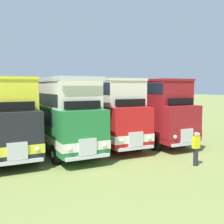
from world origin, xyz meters
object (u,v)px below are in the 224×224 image
Objects in this scene: bus_third_in_row at (2,111)px; bus_fifth_in_row at (99,108)px; bus_fourth_in_row at (55,111)px; bus_sixth_in_row at (136,106)px; marshal_person at (196,148)px.

bus_fifth_in_row is (6.41, -0.47, -0.01)m from bus_third_in_row.
bus_fifth_in_row is at bearing 0.20° from bus_fourth_in_row.
bus_fourth_in_row is 1.02× the size of bus_sixth_in_row.
bus_fifth_in_row is at bearing -178.35° from bus_sixth_in_row.
bus_sixth_in_row is 6.44× the size of marshal_person.
bus_fifth_in_row reaches higher than marshal_person.
bus_fourth_in_row is at bearing -179.80° from bus_fifth_in_row.
bus_third_in_row is 6.39× the size of marshal_person.
bus_sixth_in_row is 8.04m from marshal_person.
bus_fifth_in_row is at bearing -4.20° from bus_third_in_row.
marshal_person is at bearing -56.32° from bus_fourth_in_row.
bus_third_in_row is at bearing 177.75° from bus_sixth_in_row.
bus_fifth_in_row is 3.20m from bus_sixth_in_row.
bus_third_in_row reaches higher than marshal_person.
bus_fourth_in_row is at bearing 123.68° from marshal_person.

